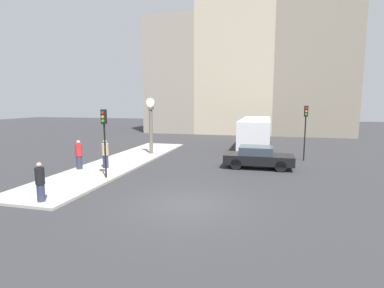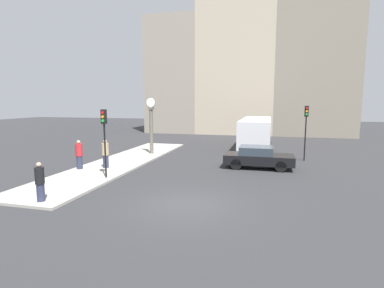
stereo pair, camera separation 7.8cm
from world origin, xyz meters
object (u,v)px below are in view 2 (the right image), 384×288
Objects in this scene: bus_distant at (256,131)px; sedan_car at (258,157)px; pedestrian_tan_coat at (105,154)px; pedestrian_red_top at (79,155)px; street_clock at (151,126)px; traffic_light_far at (306,122)px; traffic_light_near at (104,129)px; pedestrian_black_jacket at (40,182)px.

sedan_car is at bearing -86.50° from bus_distant.
pedestrian_red_top is (-1.37, -0.70, 0.00)m from pedestrian_tan_coat.
street_clock is 6.82m from pedestrian_red_top.
traffic_light_far reaches higher than pedestrian_red_top.
traffic_light_near is 3.11m from pedestrian_tan_coat.
pedestrian_red_top is (-2.68, 1.50, -1.76)m from traffic_light_near.
pedestrian_red_top is 1.08× the size of pedestrian_black_jacket.
bus_distant is at bearing 93.50° from sedan_car.
pedestrian_tan_coat is at bearing -97.64° from street_clock.
sedan_car is 9.52m from traffic_light_near.
bus_distant is at bearing 62.34° from traffic_light_near.
street_clock reaches higher than pedestrian_red_top.
bus_distant reaches higher than pedestrian_tan_coat.
pedestrian_black_jacket is at bearing -132.61° from traffic_light_far.
bus_distant is (-0.54, 8.90, 0.81)m from sedan_car.
street_clock is at bearing -142.25° from bus_distant.
bus_distant is 19.71m from pedestrian_black_jacket.
traffic_light_near is at bearing 82.83° from pedestrian_black_jacket.
traffic_light_far is at bearing 46.51° from sedan_car.
pedestrian_red_top is (-13.62, -6.79, -1.81)m from traffic_light_far.
street_clock reaches higher than pedestrian_tan_coat.
bus_distant is 15.92m from pedestrian_red_top.
traffic_light_far is 2.40× the size of pedestrian_black_jacket.
traffic_light_near is at bearing -147.39° from sedan_car.
sedan_car is 1.17× the size of traffic_light_near.
bus_distant is 2.54× the size of traffic_light_far.
street_clock reaches higher than bus_distant.
pedestrian_tan_coat is 1.08× the size of pedestrian_black_jacket.
bus_distant is at bearing 37.75° from street_clock.
traffic_light_far is 15.33m from pedestrian_red_top.
pedestrian_tan_coat reaches higher than sedan_car.
traffic_light_near is 7.87m from street_clock.
pedestrian_red_top is at bearing -153.50° from traffic_light_far.
traffic_light_near reaches higher than bus_distant.
traffic_light_near is 2.09× the size of pedestrian_tan_coat.
pedestrian_tan_coat is 6.43m from pedestrian_black_jacket.
street_clock is (-7.84, -6.07, 0.80)m from bus_distant.
pedestrian_black_jacket is (-8.36, -9.19, 0.22)m from sedan_car.
pedestrian_black_jacket is at bearing -69.26° from pedestrian_red_top.
pedestrian_red_top is 6.07m from pedestrian_black_jacket.
pedestrian_tan_coat is at bearing -162.93° from sedan_car.
sedan_car is 9.56m from pedestrian_tan_coat.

